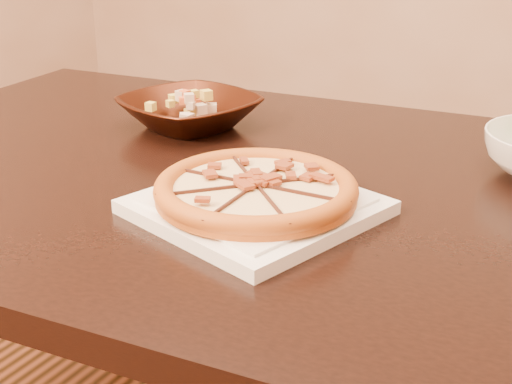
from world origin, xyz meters
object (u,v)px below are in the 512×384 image
pizza (256,189)px  dining_table (245,232)px  plate (256,206)px  bronze_bowl (190,112)px

pizza → dining_table: bearing=126.5°
plate → pizza: 0.02m
dining_table → plate: size_ratio=4.54×
pizza → plate: bearing=-38.4°
dining_table → bronze_bowl: size_ratio=6.45×
dining_table → pizza: size_ratio=5.62×
pizza → bronze_bowl: bearing=137.5°
plate → bronze_bowl: bronze_bowl is taller
plate → bronze_bowl: (-0.29, 0.27, 0.02)m
dining_table → plate: bearing=-53.5°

